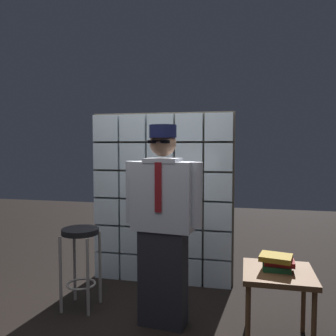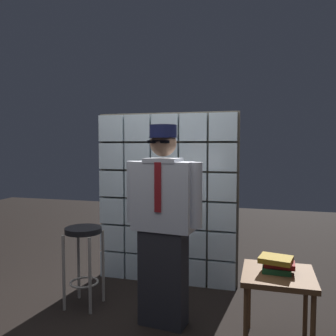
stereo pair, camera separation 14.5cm
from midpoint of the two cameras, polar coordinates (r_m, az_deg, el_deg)
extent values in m
cube|color=silver|center=(4.21, -10.79, -15.29)|extent=(0.29, 0.08, 0.29)
cube|color=silver|center=(4.11, -6.63, -15.76)|extent=(0.29, 0.08, 0.29)
cube|color=silver|center=(4.02, -2.26, -16.17)|extent=(0.29, 0.08, 0.29)
cube|color=silver|center=(3.96, 2.29, -16.51)|extent=(0.29, 0.08, 0.29)
cube|color=silver|center=(3.92, 6.98, -16.75)|extent=(0.29, 0.08, 0.29)
cube|color=silver|center=(4.12, -10.84, -11.19)|extent=(0.29, 0.08, 0.29)
cube|color=silver|center=(4.01, -6.67, -11.56)|extent=(0.29, 0.08, 0.29)
cube|color=silver|center=(3.92, -2.28, -11.89)|extent=(0.29, 0.08, 0.29)
cube|color=silver|center=(3.86, 2.30, -12.17)|extent=(0.29, 0.08, 0.29)
cube|color=silver|center=(3.82, 7.02, -12.37)|extent=(0.29, 0.08, 0.29)
cube|color=silver|center=(4.05, -10.90, -6.93)|extent=(0.29, 0.08, 0.29)
cube|color=silver|center=(3.94, -6.70, -7.19)|extent=(0.29, 0.08, 0.29)
cube|color=silver|center=(3.85, -2.29, -7.43)|extent=(0.29, 0.08, 0.29)
cube|color=silver|center=(3.78, 2.32, -7.63)|extent=(0.29, 0.08, 0.29)
cube|color=silver|center=(3.74, 7.06, -7.78)|extent=(0.29, 0.08, 0.29)
cube|color=silver|center=(4.01, -10.95, -2.55)|extent=(0.29, 0.08, 0.29)
cube|color=silver|center=(3.89, -6.74, -2.69)|extent=(0.29, 0.08, 0.29)
cube|color=silver|center=(3.80, -2.30, -2.82)|extent=(0.29, 0.08, 0.29)
cube|color=silver|center=(3.74, 2.33, -2.94)|extent=(0.29, 0.08, 0.29)
cube|color=silver|center=(3.69, 7.09, -3.04)|extent=(0.29, 0.08, 0.29)
cube|color=silver|center=(3.98, -11.01, 1.90)|extent=(0.29, 0.08, 0.29)
cube|color=silver|center=(3.87, -6.78, 1.89)|extent=(0.29, 0.08, 0.29)
cube|color=silver|center=(3.78, -2.31, 1.87)|extent=(0.29, 0.08, 0.29)
cube|color=silver|center=(3.71, 2.34, 1.84)|extent=(0.29, 0.08, 0.29)
cube|color=silver|center=(3.67, 7.13, 1.79)|extent=(0.29, 0.08, 0.29)
cube|color=silver|center=(3.99, -11.06, 6.38)|extent=(0.29, 0.08, 0.29)
cube|color=silver|center=(3.87, -6.81, 6.50)|extent=(0.29, 0.08, 0.29)
cube|color=silver|center=(3.78, -2.33, 6.59)|extent=(0.29, 0.08, 0.29)
cube|color=silver|center=(3.71, 2.35, 6.64)|extent=(0.29, 0.08, 0.29)
cube|color=silver|center=(3.67, 7.17, 6.65)|extent=(0.29, 0.08, 0.29)
cube|color=#5B5447|center=(3.87, -2.10, -5.02)|extent=(1.58, 0.02, 1.89)
cube|color=#28282D|center=(3.08, -2.23, -17.42)|extent=(0.41, 0.24, 0.81)
cube|color=silver|center=(2.90, -2.27, -4.61)|extent=(0.53, 0.27, 0.57)
cube|color=maroon|center=(2.78, -3.12, -3.18)|extent=(0.06, 0.02, 0.40)
cube|color=silver|center=(2.87, -2.28, 1.24)|extent=(0.30, 0.26, 0.04)
sphere|color=#A87A5B|center=(2.87, -2.29, 4.07)|extent=(0.22, 0.22, 0.22)
ellipsoid|color=black|center=(2.82, -2.65, 3.29)|extent=(0.15, 0.09, 0.10)
cube|color=black|center=(2.78, -3.04, 4.30)|extent=(0.19, 0.03, 0.02)
cylinder|color=#191E47|center=(2.79, -2.90, 5.01)|extent=(0.18, 0.18, 0.01)
cylinder|color=#191E47|center=(2.87, -2.30, 6.02)|extent=(0.22, 0.22, 0.10)
cylinder|color=silver|center=(2.81, 3.14, -4.41)|extent=(0.11, 0.11, 0.53)
cylinder|color=silver|center=(3.01, -7.31, -3.89)|extent=(0.11, 0.11, 0.53)
cylinder|color=black|center=(3.39, -15.34, -9.92)|extent=(0.34, 0.34, 0.05)
torus|color=#A59E93|center=(3.54, -15.19, -17.80)|extent=(0.27, 0.27, 0.02)
cylinder|color=#A59E93|center=(3.45, -18.33, -16.22)|extent=(0.03, 0.03, 0.70)
cylinder|color=#A59E93|center=(3.32, -14.23, -16.90)|extent=(0.03, 0.03, 0.70)
cylinder|color=#A59E93|center=(3.66, -16.13, -14.96)|extent=(0.03, 0.03, 0.70)
cylinder|color=#A59E93|center=(3.55, -12.23, -15.52)|extent=(0.03, 0.03, 0.70)
cube|color=brown|center=(2.86, 16.10, -16.20)|extent=(0.52, 0.52, 0.04)
cylinder|color=brown|center=(2.76, 11.33, -23.27)|extent=(0.04, 0.04, 0.53)
cylinder|color=brown|center=(2.79, 21.20, -23.15)|extent=(0.04, 0.04, 0.53)
cylinder|color=brown|center=(3.16, 11.51, -19.65)|extent=(0.04, 0.04, 0.53)
cylinder|color=brown|center=(3.19, 19.94, -19.60)|extent=(0.04, 0.04, 0.53)
cube|color=#1E592D|center=(2.85, 15.86, -15.38)|extent=(0.21, 0.15, 0.04)
cube|color=maroon|center=(2.85, 16.26, -14.57)|extent=(0.22, 0.15, 0.04)
cube|color=olive|center=(2.82, 15.74, -13.89)|extent=(0.26, 0.23, 0.04)
camera|label=1|loc=(0.07, -91.47, -0.10)|focal=37.39mm
camera|label=2|loc=(0.07, 88.53, 0.10)|focal=37.39mm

